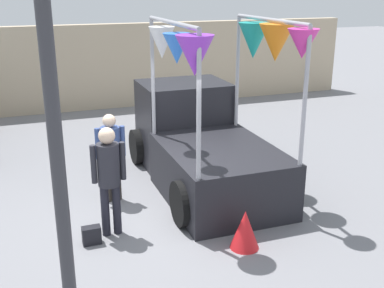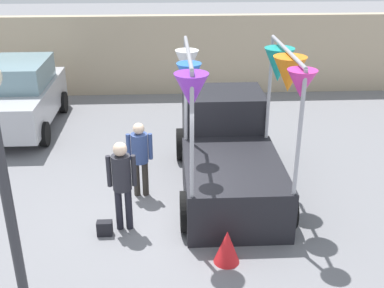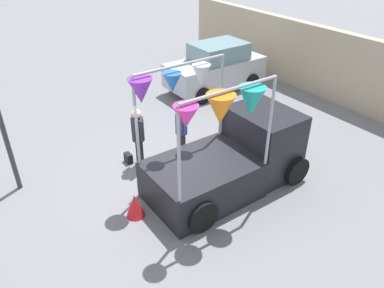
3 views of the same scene
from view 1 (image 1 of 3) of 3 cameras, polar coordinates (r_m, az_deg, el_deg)
ground_plane at (r=8.31m, az=-4.75°, el=-8.51°), size 60.00×60.00×0.00m
vendor_truck at (r=9.43m, az=1.07°, el=0.94°), size 2.48×4.17×3.22m
person_customer at (r=7.40m, az=-9.84°, el=-3.18°), size 0.53×0.34×1.75m
person_vendor at (r=8.61m, az=-9.61°, el=-0.66°), size 0.53×0.34×1.62m
handbag at (r=7.57m, az=-11.82°, el=-10.55°), size 0.28×0.16×0.28m
street_lamp at (r=3.93m, az=-15.88°, el=0.43°), size 0.32×0.32×3.98m
brick_boundary_wall at (r=15.30m, az=-12.75°, el=8.78°), size 18.00×0.36×2.60m
folded_kite_bundle_crimson at (r=7.28m, az=6.29°, el=-10.04°), size 0.62×0.62×0.60m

